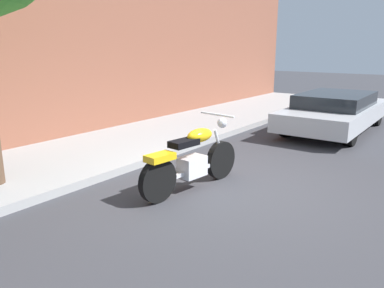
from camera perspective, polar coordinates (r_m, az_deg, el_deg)
The scene contains 4 objects.
ground_plane at distance 6.26m, azimuth 4.43°, elevation -6.39°, with size 60.00×60.00×0.00m, color #38383D.
sidewalk at distance 8.27m, azimuth -14.35°, elevation -1.12°, with size 23.55×2.81×0.14m, color #9C9C9C.
motorcycle at distance 5.99m, azimuth -0.04°, elevation -2.49°, with size 2.10×0.70×1.15m.
parked_car_silver at distance 10.97m, azimuth 20.74°, elevation 4.72°, with size 4.61×1.88×1.03m.
Camera 1 is at (-4.96, -3.10, 2.21)m, focal length 35.50 mm.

